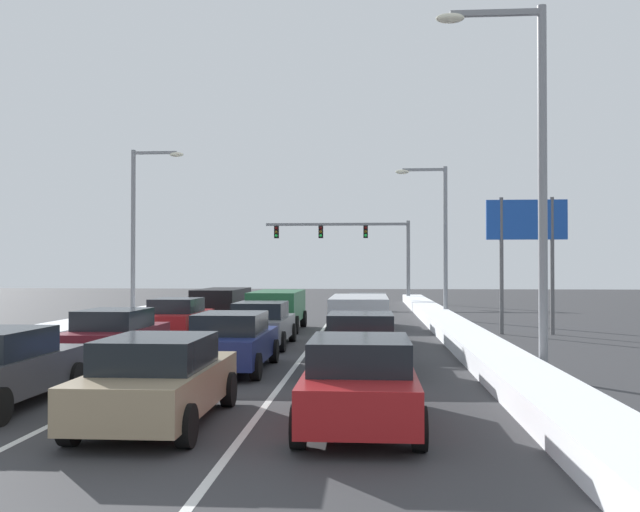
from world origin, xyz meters
name	(u,v)px	position (x,y,z in m)	size (l,w,h in m)	color
ground_plane	(264,344)	(0.00, 19.07, 0.00)	(123.94, 123.94, 0.00)	#333335
lane_stripe_between_right_lane_and_center_lane	(321,332)	(1.70, 23.83, 0.00)	(0.14, 52.44, 0.01)	silver
lane_stripe_between_center_lane_and_left_lane	(241,331)	(-1.70, 23.83, 0.00)	(0.14, 52.44, 0.01)	silver
snow_bank_right_shoulder	(450,326)	(7.00, 23.83, 0.27)	(1.43, 52.44, 0.54)	white
snow_bank_left_shoulder	(118,322)	(-7.00, 23.83, 0.34)	(2.14, 52.44, 0.67)	white
sedan_red_right_lane_nearest	(360,381)	(3.56, 6.60, 0.76)	(2.00, 4.50, 1.51)	maroon
sedan_black_right_lane_second	(361,342)	(3.49, 12.88, 0.76)	(2.00, 4.50, 1.51)	black
suv_silver_right_lane_third	(359,315)	(3.36, 19.25, 1.02)	(2.16, 4.90, 1.67)	#B7BABF
sedan_white_right_lane_fourth	(367,310)	(3.61, 26.17, 0.76)	(2.00, 4.50, 1.51)	silver
sedan_tan_center_lane_nearest	(159,380)	(0.11, 6.53, 0.76)	(2.00, 4.50, 1.51)	#937F60
sedan_navy_center_lane_second	(232,341)	(0.13, 12.73, 0.76)	(2.00, 4.50, 1.51)	navy
sedan_gray_center_lane_third	(261,324)	(0.04, 18.30, 0.76)	(2.00, 4.50, 1.51)	slate
suv_green_center_lane_fourth	(277,306)	(-0.22, 24.38, 1.02)	(2.16, 4.90, 1.67)	#1E5633
sedan_maroon_left_lane_second	(115,336)	(-3.43, 13.97, 0.76)	(2.00, 4.50, 1.51)	maroon
sedan_red_left_lane_third	(177,318)	(-3.59, 20.90, 0.76)	(2.00, 4.50, 1.51)	maroon
suv_black_left_lane_fourth	(222,303)	(-3.27, 27.41, 1.02)	(2.16, 4.90, 1.67)	black
traffic_light_gantry	(357,240)	(2.77, 47.66, 4.74)	(10.94, 0.47, 6.20)	slate
street_lamp_right_near	(528,158)	(7.56, 11.92, 5.34)	(2.66, 0.36, 9.04)	gray
street_lamp_right_mid	(438,227)	(7.23, 30.99, 4.74)	(2.66, 0.36, 7.88)	gray
street_lamp_left_mid	(140,219)	(-7.74, 28.86, 5.10)	(2.66, 0.36, 8.56)	gray
roadside_sign_right	(527,234)	(10.00, 23.25, 4.02)	(3.20, 0.16, 5.50)	#59595B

